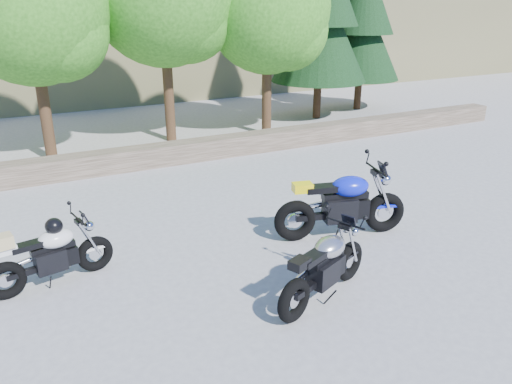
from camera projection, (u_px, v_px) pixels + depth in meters
ground at (273, 259)px, 7.81m from camera, size 90.00×90.00×0.00m
stone_wall at (166, 154)px, 12.30m from camera, size 22.00×0.55×0.50m
tree_decid_left at (34, 8)px, 11.44m from camera, size 3.67×3.67×5.62m
tree_decid_right at (272, 12)px, 13.90m from camera, size 3.54×3.54×5.41m
conifer_near at (321, 4)px, 15.94m from camera, size 3.17×3.17×7.06m
conifer_far at (363, 16)px, 17.51m from camera, size 2.82×2.82×6.27m
silver_bike at (325, 267)px, 6.63m from camera, size 1.83×0.90×0.96m
white_bike at (50, 253)px, 6.96m from camera, size 1.78×0.61×0.99m
blue_bike at (342, 205)px, 8.39m from camera, size 2.31×0.89×1.17m
backpack at (340, 192)px, 10.11m from camera, size 0.29×0.27×0.34m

